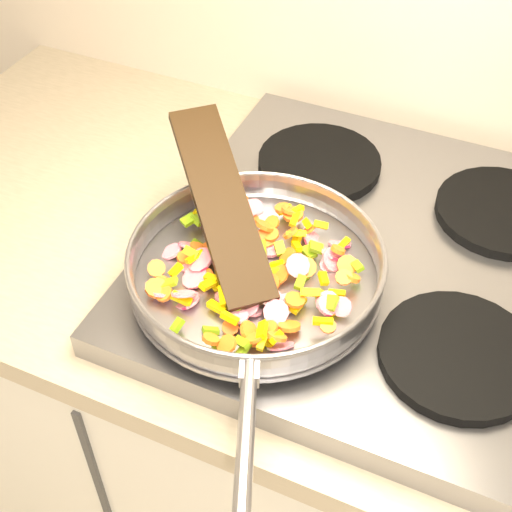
% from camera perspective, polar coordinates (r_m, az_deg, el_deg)
% --- Properties ---
extents(cooktop, '(0.60, 0.60, 0.04)m').
position_cam_1_polar(cooktop, '(1.00, 9.66, -0.33)').
color(cooktop, '#939399').
rests_on(cooktop, counter_top).
extents(grate_fl, '(0.19, 0.19, 0.02)m').
position_cam_1_polar(grate_fl, '(0.92, -1.02, -2.23)').
color(grate_fl, black).
rests_on(grate_fl, cooktop).
extents(grate_fr, '(0.19, 0.19, 0.02)m').
position_cam_1_polar(grate_fr, '(0.88, 15.88, -7.62)').
color(grate_fr, black).
rests_on(grate_fr, cooktop).
extents(grate_bl, '(0.19, 0.19, 0.02)m').
position_cam_1_polar(grate_bl, '(1.12, 5.09, 7.45)').
color(grate_bl, black).
rests_on(grate_bl, cooktop).
extents(grate_br, '(0.19, 0.19, 0.02)m').
position_cam_1_polar(grate_br, '(1.08, 19.10, 3.38)').
color(grate_br, black).
rests_on(grate_br, cooktop).
extents(saute_pan, '(0.36, 0.51, 0.05)m').
position_cam_1_polar(saute_pan, '(0.89, -0.01, -0.81)').
color(saute_pan, '#9E9EA5').
rests_on(saute_pan, grate_fl).
extents(vegetable_heap, '(0.28, 0.28, 0.05)m').
position_cam_1_polar(vegetable_heap, '(0.90, -0.16, -1.05)').
color(vegetable_heap, orange).
rests_on(vegetable_heap, saute_pan).
extents(wooden_spatula, '(0.23, 0.24, 0.12)m').
position_cam_1_polar(wooden_spatula, '(0.91, -2.79, 4.30)').
color(wooden_spatula, black).
rests_on(wooden_spatula, saute_pan).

